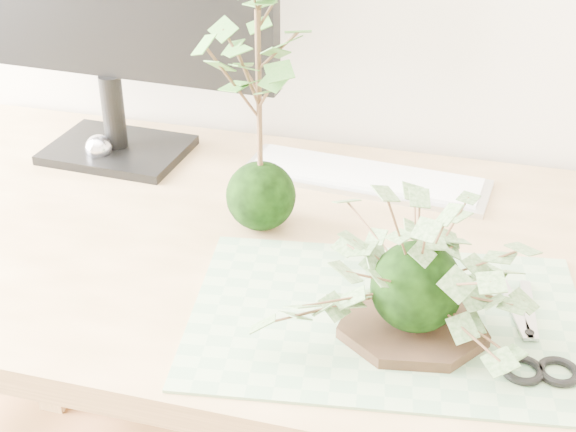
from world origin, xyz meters
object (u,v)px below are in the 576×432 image
object	(u,v)px
ivy_kokedama	(420,250)
keyboard	(365,177)
maple_kokedama	(258,29)
desk	(344,302)

from	to	relation	value
ivy_kokedama	keyboard	world-z (taller)	ivy_kokedama
ivy_kokedama	maple_kokedama	bearing A→B (deg)	141.58
ivy_kokedama	maple_kokedama	distance (m)	0.37
maple_kokedama	desk	bearing A→B (deg)	-14.72
ivy_kokedama	keyboard	distance (m)	0.42
ivy_kokedama	keyboard	xyz separation A→B (m)	(-0.13, 0.38, -0.12)
keyboard	maple_kokedama	bearing A→B (deg)	-118.73
maple_kokedama	ivy_kokedama	bearing A→B (deg)	-38.42
desk	maple_kokedama	bearing A→B (deg)	165.28
desk	keyboard	size ratio (longest dim) A/B	3.88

